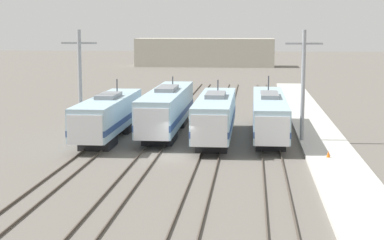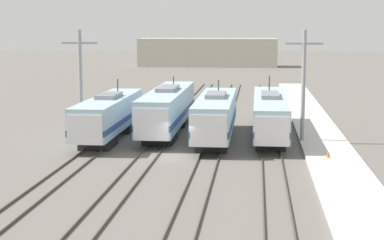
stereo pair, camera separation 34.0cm
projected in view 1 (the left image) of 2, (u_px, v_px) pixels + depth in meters
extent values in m
plane|color=#666059|center=(179.00, 157.00, 48.24)|extent=(400.00, 400.00, 0.00)
cube|color=#4C4238|center=(79.00, 154.00, 48.94)|extent=(0.07, 120.00, 0.15)
cube|color=#4C4238|center=(97.00, 155.00, 48.81)|extent=(0.07, 120.00, 0.15)
cube|color=#4C4238|center=(139.00, 155.00, 48.51)|extent=(0.07, 120.00, 0.15)
cube|color=#4C4238|center=(158.00, 156.00, 48.38)|extent=(0.07, 120.00, 0.15)
cube|color=#4C4238|center=(200.00, 157.00, 48.08)|extent=(0.07, 120.00, 0.15)
cube|color=#4C4238|center=(219.00, 157.00, 47.94)|extent=(0.07, 120.00, 0.15)
cube|color=#4C4238|center=(262.00, 158.00, 47.64)|extent=(0.07, 120.00, 0.15)
cube|color=#4C4238|center=(282.00, 158.00, 47.51)|extent=(0.07, 120.00, 0.15)
cube|color=#232326|center=(98.00, 142.00, 52.02)|extent=(2.51, 3.55, 0.95)
cube|color=#232326|center=(119.00, 126.00, 59.97)|extent=(2.51, 3.55, 0.95)
cube|color=#9EBCCC|center=(109.00, 113.00, 55.73)|extent=(2.95, 16.14, 2.67)
cube|color=navy|center=(109.00, 119.00, 55.81)|extent=(2.99, 16.18, 0.48)
cube|color=silver|center=(88.00, 128.00, 48.59)|extent=(2.71, 1.78, 2.27)
cube|color=black|center=(85.00, 123.00, 47.72)|extent=(2.31, 0.08, 0.64)
cube|color=gray|center=(108.00, 96.00, 55.51)|extent=(1.62, 4.03, 0.35)
cylinder|color=#38383D|center=(117.00, 86.00, 58.94)|extent=(0.12, 0.12, 1.32)
cube|color=#232326|center=(160.00, 136.00, 54.48)|extent=(2.55, 4.15, 0.95)
cube|color=#232326|center=(174.00, 120.00, 63.76)|extent=(2.55, 4.15, 0.95)
cube|color=#9EBCCC|center=(167.00, 106.00, 58.83)|extent=(3.00, 18.85, 2.99)
cube|color=navy|center=(167.00, 113.00, 58.92)|extent=(3.04, 18.89, 0.54)
cube|color=silver|center=(153.00, 123.00, 50.48)|extent=(2.76, 2.02, 2.54)
cube|color=black|center=(151.00, 117.00, 49.48)|extent=(2.35, 0.08, 0.71)
cube|color=gray|center=(167.00, 88.00, 58.58)|extent=(1.65, 4.71, 0.35)
cylinder|color=#38383D|center=(173.00, 81.00, 62.62)|extent=(0.12, 0.12, 0.94)
cube|color=#232326|center=(212.00, 143.00, 51.31)|extent=(2.51, 3.60, 0.95)
cube|color=#232326|center=(218.00, 127.00, 59.36)|extent=(2.51, 3.60, 0.95)
cube|color=#9EBCCC|center=(215.00, 113.00, 55.06)|extent=(2.95, 16.36, 2.81)
cube|color=navy|center=(215.00, 120.00, 55.15)|extent=(2.99, 16.40, 0.51)
cube|color=silver|center=(210.00, 129.00, 47.85)|extent=(2.71, 1.85, 2.39)
cube|color=black|center=(209.00, 124.00, 46.94)|extent=(2.31, 0.08, 0.67)
cube|color=gray|center=(216.00, 95.00, 54.83)|extent=(1.62, 4.09, 0.35)
cylinder|color=#38383D|center=(218.00, 86.00, 58.32)|extent=(0.12, 0.12, 1.17)
cube|color=#232326|center=(270.00, 141.00, 52.30)|extent=(2.37, 4.19, 0.95)
cube|color=#232326|center=(268.00, 123.00, 61.68)|extent=(2.37, 4.19, 0.95)
cube|color=#9EBCCC|center=(269.00, 112.00, 56.73)|extent=(2.79, 19.07, 2.63)
cube|color=navy|center=(269.00, 117.00, 56.81)|extent=(2.83, 19.11, 0.47)
cube|color=silver|center=(272.00, 130.00, 48.12)|extent=(2.56, 1.72, 2.23)
cube|color=black|center=(272.00, 125.00, 47.28)|extent=(2.18, 0.08, 0.62)
cube|color=gray|center=(269.00, 95.00, 56.51)|extent=(1.53, 4.77, 0.35)
cylinder|color=#38383D|center=(268.00, 84.00, 60.56)|extent=(0.12, 0.12, 1.54)
cylinder|color=gray|center=(80.00, 85.00, 55.05)|extent=(0.34, 0.34, 9.47)
cube|color=gray|center=(79.00, 43.00, 54.52)|extent=(3.07, 0.16, 0.16)
cylinder|color=gray|center=(303.00, 87.00, 53.28)|extent=(0.34, 0.34, 9.47)
cube|color=gray|center=(304.00, 44.00, 52.75)|extent=(3.07, 0.16, 0.16)
cube|color=beige|center=(333.00, 158.00, 47.15)|extent=(4.00, 120.00, 0.29)
cone|color=orange|center=(328.00, 154.00, 46.73)|extent=(0.28, 0.28, 0.49)
cube|color=#B2AD9E|center=(205.00, 52.00, 154.79)|extent=(33.10, 9.05, 6.72)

